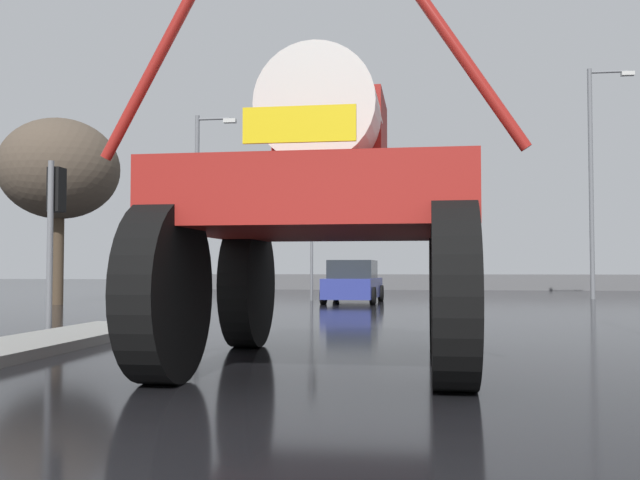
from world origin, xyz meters
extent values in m
plane|color=black|center=(0.00, 18.00, 0.00)|extent=(120.00, 120.00, 0.00)
cylinder|color=black|center=(-1.57, 6.85, 0.96)|extent=(0.47, 1.93, 1.92)
cylinder|color=black|center=(1.43, 6.81, 0.96)|extent=(0.47, 1.93, 1.92)
cylinder|color=black|center=(-1.62, 3.30, 0.96)|extent=(0.47, 1.93, 1.92)
cylinder|color=black|center=(1.38, 3.26, 0.96)|extent=(0.47, 1.93, 1.92)
cube|color=maroon|center=(-0.10, 5.05, 2.01)|extent=(3.56, 4.30, 0.74)
cube|color=maroon|center=(-0.09, 5.50, 2.93)|extent=(1.40, 1.45, 1.11)
cylinder|color=silver|center=(-0.11, 4.43, 3.07)|extent=(1.40, 1.29, 1.39)
cylinder|color=maroon|center=(-1.70, 3.16, 3.38)|extent=(1.20, 0.14, 2.07)
cylinder|color=maroon|center=(1.45, 3.12, 3.33)|extent=(1.35, 0.14, 1.98)
cube|color=yellow|center=(-0.13, 2.90, 2.62)|extent=(1.13, 0.06, 0.36)
cube|color=navy|center=(-1.22, 21.62, 0.53)|extent=(1.90, 4.18, 0.70)
cube|color=#23282D|center=(-1.23, 21.47, 1.20)|extent=(1.66, 2.18, 0.64)
cylinder|color=black|center=(-2.00, 23.01, 0.30)|extent=(0.21, 0.61, 0.60)
cylinder|color=black|center=(-0.31, 22.93, 0.30)|extent=(0.21, 0.61, 0.60)
cylinder|color=black|center=(-2.14, 20.32, 0.30)|extent=(0.21, 0.61, 0.60)
cylinder|color=black|center=(-0.44, 20.23, 0.30)|extent=(0.21, 0.61, 0.60)
cylinder|color=slate|center=(-5.73, 8.47, 1.61)|extent=(0.11, 0.11, 3.22)
cube|color=black|center=(-5.73, 8.68, 2.70)|extent=(0.24, 0.32, 0.84)
sphere|color=red|center=(-5.73, 8.87, 2.97)|extent=(0.17, 0.17, 0.17)
sphere|color=#3C2403|center=(-5.73, 8.87, 2.70)|extent=(0.17, 0.17, 0.17)
sphere|color=black|center=(-5.73, 8.87, 2.43)|extent=(0.17, 0.17, 0.17)
cylinder|color=slate|center=(3.03, 23.15, 2.05)|extent=(0.11, 0.11, 4.10)
cube|color=black|center=(3.03, 23.36, 3.58)|extent=(0.24, 0.32, 0.84)
sphere|color=red|center=(3.03, 23.55, 3.85)|extent=(0.17, 0.17, 0.17)
sphere|color=#3C2403|center=(3.03, 23.55, 3.58)|extent=(0.17, 0.17, 0.17)
sphere|color=black|center=(3.03, 23.55, 3.31)|extent=(0.17, 0.17, 0.17)
cylinder|color=slate|center=(-2.96, 23.15, 1.88)|extent=(0.11, 0.11, 3.76)
cube|color=black|center=(-2.96, 23.36, 3.24)|extent=(0.24, 0.32, 0.84)
sphere|color=red|center=(-2.96, 23.55, 3.51)|extent=(0.17, 0.17, 0.17)
sphere|color=#3C2403|center=(-2.96, 23.55, 3.24)|extent=(0.17, 0.17, 0.17)
sphere|color=black|center=(-2.96, 23.55, 2.97)|extent=(0.17, 0.17, 0.17)
cylinder|color=slate|center=(-7.66, 23.55, 3.68)|extent=(0.18, 0.18, 7.37)
cylinder|color=slate|center=(-6.99, 23.55, 7.22)|extent=(1.34, 0.10, 0.10)
cube|color=silver|center=(-6.32, 23.55, 7.12)|extent=(0.50, 0.24, 0.16)
cylinder|color=slate|center=(8.04, 25.90, 4.67)|extent=(0.18, 0.18, 9.34)
cylinder|color=slate|center=(8.78, 25.90, 9.19)|extent=(1.48, 0.10, 0.10)
cube|color=silver|center=(9.52, 25.90, 9.09)|extent=(0.50, 0.24, 0.16)
cylinder|color=#473828|center=(-11.06, 18.89, 1.61)|extent=(0.38, 0.38, 3.22)
ellipsoid|color=brown|center=(-11.06, 18.89, 4.63)|extent=(4.03, 4.03, 3.43)
cube|color=#59595B|center=(0.00, 37.68, 0.45)|extent=(30.53, 0.24, 0.90)
camera|label=1|loc=(1.00, -3.98, 1.20)|focal=40.10mm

